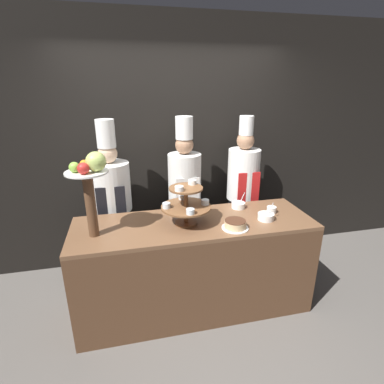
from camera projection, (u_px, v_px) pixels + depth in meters
name	position (u px, v px, depth m)	size (l,w,h in m)	color
ground_plane	(203.00, 331.00, 2.68)	(14.00, 14.00, 0.00)	#5B5651
wall_back	(174.00, 146.00, 3.46)	(10.00, 0.06, 2.80)	black
buffet_counter	(194.00, 265.00, 2.85)	(2.16, 0.70, 0.92)	brown
tiered_stand	(186.00, 203.00, 2.59)	(0.44, 0.44, 0.38)	brown
fruit_pedestal	(90.00, 180.00, 2.28)	(0.33, 0.33, 0.70)	brown
cake_round	(235.00, 225.00, 2.56)	(0.23, 0.23, 0.07)	white
cup_white	(271.00, 210.00, 2.87)	(0.09, 0.09, 0.06)	white
serving_bowl_near	(266.00, 217.00, 2.72)	(0.15, 0.15, 0.16)	white
serving_bowl_far	(238.00, 205.00, 2.98)	(0.14, 0.14, 0.16)	white
chef_left	(112.00, 200.00, 3.11)	(0.40, 0.40, 1.77)	black
chef_center_left	(185.00, 191.00, 3.26)	(0.35, 0.35, 1.78)	#28282D
chef_center_right	(243.00, 187.00, 3.41)	(0.35, 0.35, 1.77)	black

